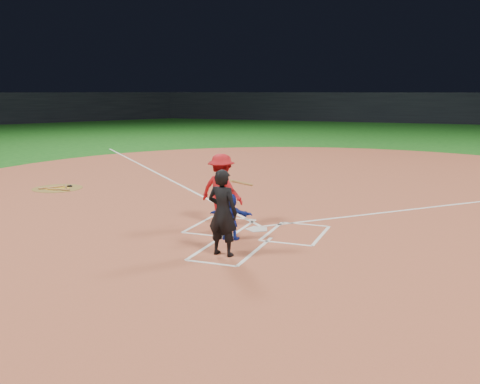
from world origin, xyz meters
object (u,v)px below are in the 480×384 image
(home_plate, at_px, (257,229))
(batter_at_plate, at_px, (222,190))
(on_deck_circle, at_px, (58,188))
(umpire, at_px, (223,213))
(catcher, at_px, (230,216))

(home_plate, height_order, batter_at_plate, batter_at_plate)
(home_plate, height_order, on_deck_circle, home_plate)
(on_deck_circle, bearing_deg, umpire, -31.06)
(home_plate, distance_m, umpire, 2.38)
(umpire, bearing_deg, home_plate, -83.20)
(on_deck_circle, distance_m, batter_at_plate, 7.88)
(batter_at_plate, bearing_deg, catcher, -58.91)
(catcher, bearing_deg, on_deck_circle, -35.12)
(home_plate, relative_size, on_deck_circle, 0.35)
(on_deck_circle, distance_m, catcher, 8.96)
(on_deck_circle, height_order, catcher, catcher)
(umpire, distance_m, batter_at_plate, 2.54)
(batter_at_plate, bearing_deg, home_plate, -7.61)
(on_deck_circle, xyz_separation_m, catcher, (8.06, -3.87, 0.53))
(on_deck_circle, height_order, batter_at_plate, batter_at_plate)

